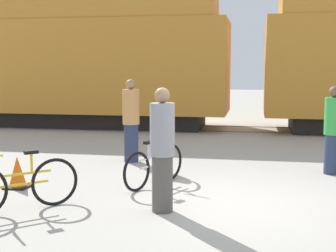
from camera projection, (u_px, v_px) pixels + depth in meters
ground_plane at (232, 203)px, 7.21m from camera, size 80.00×80.00×0.00m
freight_train at (247, 50)px, 15.69m from camera, size 23.33×3.03×5.14m
rail_near at (245, 132)px, 15.31m from camera, size 35.33×0.07×0.01m
rail_far at (246, 127)px, 16.71m from camera, size 35.33×0.07×0.01m
bicycle_yellow at (20, 185)px, 6.75m from camera, size 1.30×1.29×0.91m
bicycle_silver at (155, 165)px, 8.26m from camera, size 0.76×1.53×0.85m
person_in_tan at (131, 121)px, 10.34m from camera, size 0.37×0.37×1.83m
person_in_grey at (162, 150)px, 6.69m from camera, size 0.36×0.36×1.80m
person_in_green at (333, 130)px, 9.12m from camera, size 0.35×0.35×1.73m
traffic_cone at (17, 173)px, 8.14m from camera, size 0.40×0.40×0.55m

